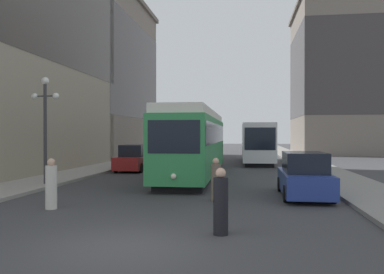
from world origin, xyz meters
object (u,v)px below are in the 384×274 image
object	(u,v)px
streetcar	(195,142)
parked_car_left_near	(166,152)
parked_car_right_far	(304,176)
pedestrian_crossing_far	(216,181)
parked_car_left_mid	(134,159)
lamp_post_left_near	(45,113)
pedestrian_on_sidewalk	(51,185)
pedestrian_crossing_near	(221,204)
transit_bus	(257,141)

from	to	relation	value
streetcar	parked_car_left_near	xyz separation A→B (m)	(-4.70, 14.22, -1.26)
parked_car_right_far	pedestrian_crossing_far	world-z (taller)	parked_car_right_far
parked_car_left_mid	lamp_post_left_near	xyz separation A→B (m)	(-1.90, -8.74, 2.72)
streetcar	pedestrian_on_sidewalk	distance (m)	11.56
lamp_post_left_near	streetcar	bearing A→B (deg)	40.20
pedestrian_crossing_near	parked_car_left_near	bearing A→B (deg)	-101.27
pedestrian_crossing_near	pedestrian_on_sidewalk	size ratio (longest dim) A/B	0.98
transit_bus	lamp_post_left_near	bearing A→B (deg)	-121.59
parked_car_right_far	pedestrian_crossing_near	xyz separation A→B (m)	(-2.96, -6.54, -0.05)
pedestrian_crossing_near	pedestrian_on_sidewalk	bearing A→B (deg)	-49.85
parked_car_left_near	parked_car_left_mid	world-z (taller)	same
parked_car_left_mid	pedestrian_crossing_near	xyz separation A→B (m)	(7.14, -16.78, -0.05)
parked_car_left_mid	pedestrian_crossing_far	size ratio (longest dim) A/B	2.63
transit_bus	parked_car_left_mid	world-z (taller)	transit_bus
parked_car_left_mid	lamp_post_left_near	distance (m)	9.35
transit_bus	parked_car_left_near	world-z (taller)	transit_bus
streetcar	parked_car_left_mid	world-z (taller)	streetcar
parked_car_left_near	pedestrian_on_sidewalk	xyz separation A→B (m)	(1.19, -25.16, -0.04)
transit_bus	pedestrian_crossing_far	xyz separation A→B (m)	(-2.05, -20.79, -1.18)
parked_car_left_near	parked_car_left_mid	xyz separation A→B (m)	(-0.00, -11.05, -0.00)
pedestrian_crossing_far	pedestrian_on_sidewalk	distance (m)	5.94
parked_car_right_far	streetcar	bearing A→B (deg)	-52.44
transit_bus	pedestrian_crossing_near	size ratio (longest dim) A/B	6.80
pedestrian_crossing_far	lamp_post_left_near	world-z (taller)	lamp_post_left_near
transit_bus	parked_car_left_near	xyz separation A→B (m)	(-8.66, 1.94, -1.10)
pedestrian_crossing_far	lamp_post_left_near	bearing A→B (deg)	-152.50
parked_car_left_near	pedestrian_on_sidewalk	world-z (taller)	parked_car_left_near
pedestrian_crossing_near	parked_car_right_far	bearing A→B (deg)	-139.99
pedestrian_on_sidewalk	lamp_post_left_near	world-z (taller)	lamp_post_left_near
parked_car_right_far	pedestrian_on_sidewalk	distance (m)	9.71
parked_car_right_far	pedestrian_crossing_near	size ratio (longest dim) A/B	2.74
parked_car_left_near	parked_car_right_far	distance (m)	23.56
lamp_post_left_near	pedestrian_on_sidewalk	bearing A→B (deg)	-60.03
parked_car_right_far	lamp_post_left_near	world-z (taller)	lamp_post_left_near
transit_bus	pedestrian_crossing_near	world-z (taller)	transit_bus
parked_car_left_mid	parked_car_right_far	xyz separation A→B (m)	(10.10, -10.24, 0.00)
parked_car_left_near	pedestrian_on_sidewalk	distance (m)	25.19
pedestrian_crossing_far	lamp_post_left_near	size ratio (longest dim) A/B	0.32
streetcar	pedestrian_on_sidewalk	world-z (taller)	streetcar
pedestrian_on_sidewalk	pedestrian_crossing_far	bearing A→B (deg)	-108.17
streetcar	pedestrian_on_sidewalk	bearing A→B (deg)	-108.33
pedestrian_crossing_near	lamp_post_left_near	xyz separation A→B (m)	(-9.04, 8.04, 2.78)
parked_car_left_mid	pedestrian_crossing_near	bearing A→B (deg)	-66.68
streetcar	parked_car_left_mid	xyz separation A→B (m)	(-4.70, 3.16, -1.26)
parked_car_left_mid	pedestrian_crossing_near	size ratio (longest dim) A/B	2.55
streetcar	parked_car_right_far	world-z (taller)	streetcar
transit_bus	parked_car_right_far	size ratio (longest dim) A/B	2.48
transit_bus	parked_car_left_mid	xyz separation A→B (m)	(-8.66, -9.11, -1.10)
transit_bus	pedestrian_on_sidewalk	bearing A→B (deg)	-108.82
streetcar	lamp_post_left_near	distance (m)	8.77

